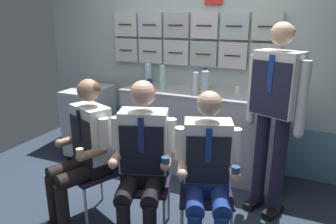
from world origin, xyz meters
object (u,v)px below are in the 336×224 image
water_bottle_clear (205,82)px  crew_member_right (208,169)px  crew_member_left (84,147)px  folding_chair_center (146,170)px  folding_chair_left (102,160)px  folding_chair_right (206,178)px  snack_banana (202,88)px  service_trolley (90,120)px  crew_member_standing (275,105)px  paper_cup_blue (150,82)px  crew_member_center (142,156)px

water_bottle_clear → crew_member_right: bearing=-70.9°
crew_member_left → folding_chair_center: size_ratio=1.49×
crew_member_left → folding_chair_left: bearing=66.4°
folding_chair_left → folding_chair_right: size_ratio=1.00×
snack_banana → service_trolley: bearing=-168.8°
folding_chair_right → snack_banana: size_ratio=4.92×
crew_member_right → water_bottle_clear: bearing=109.1°
service_trolley → crew_member_right: size_ratio=0.71×
crew_member_standing → paper_cup_blue: size_ratio=19.14×
crew_member_left → crew_member_right: 1.07m
paper_cup_blue → crew_member_standing: bearing=-20.9°
crew_member_left → folding_chair_right: size_ratio=1.49×
crew_member_standing → crew_member_right: bearing=-116.2°
crew_member_left → paper_cup_blue: (-0.06, 1.35, 0.29)m
folding_chair_left → water_bottle_clear: water_bottle_clear is taller
folding_chair_left → crew_member_center: crew_member_center is taller
crew_member_right → crew_member_standing: crew_member_standing is taller
folding_chair_left → water_bottle_clear: 1.33m
folding_chair_left → crew_member_standing: crew_member_standing is taller
water_bottle_clear → folding_chair_left: bearing=-120.5°
crew_member_center → paper_cup_blue: size_ratio=14.49×
folding_chair_right → paper_cup_blue: paper_cup_blue is taller
folding_chair_center → crew_member_left: bearing=-164.3°
folding_chair_center → snack_banana: size_ratio=4.92×
water_bottle_clear → paper_cup_blue: size_ratio=3.32×
crew_member_right → snack_banana: 1.50m
service_trolley → water_bottle_clear: size_ratio=2.98×
crew_member_left → crew_member_center: (0.56, -0.01, 0.02)m
folding_chair_center → crew_member_right: bearing=-9.5°
paper_cup_blue → crew_member_left: bearing=-87.5°
folding_chair_center → crew_member_standing: (0.91, 0.64, 0.50)m
paper_cup_blue → snack_banana: paper_cup_blue is taller
service_trolley → crew_member_standing: size_ratio=0.52×
folding_chair_right → crew_member_standing: bearing=54.4°
crew_member_left → snack_banana: size_ratio=7.35×
service_trolley → paper_cup_blue: size_ratio=9.87×
folding_chair_center → crew_member_standing: 1.22m
folding_chair_right → water_bottle_clear: bearing=108.9°
service_trolley → crew_member_standing: 2.35m
crew_member_left → crew_member_right: crew_member_left is taller
crew_member_center → crew_member_right: (0.51, 0.06, -0.03)m
paper_cup_blue → folding_chair_left: bearing=-84.2°
crew_member_standing → paper_cup_blue: (-1.49, 0.57, -0.04)m
paper_cup_blue → snack_banana: bearing=7.7°
crew_member_standing → folding_chair_left: bearing=-155.0°
crew_member_center → crew_member_standing: crew_member_standing is taller
folding_chair_left → snack_banana: bearing=68.6°
crew_member_right → paper_cup_blue: crew_member_right is taller
crew_member_center → folding_chair_left: bearing=162.9°
crew_member_center → paper_cup_blue: crew_member_center is taller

